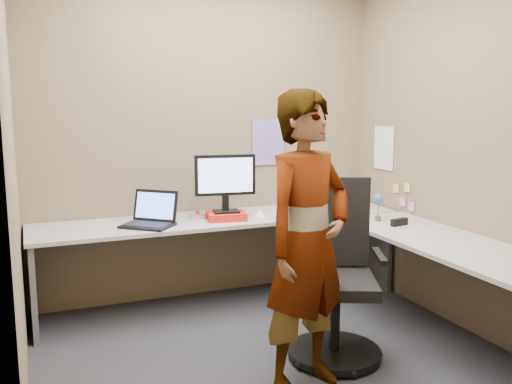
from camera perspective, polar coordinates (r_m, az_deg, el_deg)
name	(u,v)px	position (r m, az deg, el deg)	size (l,w,h in m)	color
ground	(268,352)	(3.98, 1.24, -15.67)	(3.00, 3.00, 0.00)	#27272C
wall_back	(208,138)	(4.83, -4.85, 5.40)	(3.00, 3.00, 0.00)	brown
wall_right	(457,144)	(4.43, 19.46, 4.53)	(2.70, 2.70, 0.00)	brown
wall_left	(12,161)	(3.32, -23.18, 2.83)	(2.70, 2.70, 0.00)	brown
desk	(302,247)	(4.28, 4.61, -5.47)	(2.98, 2.58, 0.73)	#A0A0A0
paper_ream	(226,216)	(4.52, -2.98, -2.42)	(0.30, 0.22, 0.06)	red
monitor	(225,178)	(4.48, -3.09, 1.36)	(0.48, 0.17, 0.46)	black
laptop	(151,217)	(4.39, -10.46, -2.45)	(0.47, 0.46, 0.26)	black
trackball_mouse	(197,216)	(4.57, -5.88, -2.37)	(0.12, 0.08, 0.07)	#B7B7BC
origami	(259,212)	(4.66, 0.34, -2.04)	(0.10, 0.10, 0.06)	white
stapler	(399,222)	(4.45, 14.13, -2.93)	(0.15, 0.04, 0.06)	black
flower	(378,203)	(4.56, 12.13, -1.07)	(0.07, 0.07, 0.22)	brown
calendar_purple	(268,142)	(5.02, 1.22, 5.01)	(0.30, 0.01, 0.40)	#846BB7
calendar_white	(384,148)	(5.14, 12.66, 4.33)	(0.01, 0.28, 0.38)	white
sticky_note_a	(407,187)	(4.89, 14.87, 0.45)	(0.01, 0.07, 0.07)	#F2E059
sticky_note_b	(403,202)	(4.96, 14.46, -0.95)	(0.01, 0.07, 0.07)	pink
sticky_note_c	(411,207)	(4.86, 15.28, -1.41)	(0.01, 0.07, 0.07)	pink
sticky_note_d	(396,188)	(5.02, 13.82, 0.36)	(0.01, 0.07, 0.07)	#F2E059
office_chair	(335,286)	(3.81, 7.86, -9.32)	(0.67, 0.67, 1.15)	black
person	(307,243)	(3.27, 5.16, -5.09)	(0.63, 0.42, 1.74)	#999399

